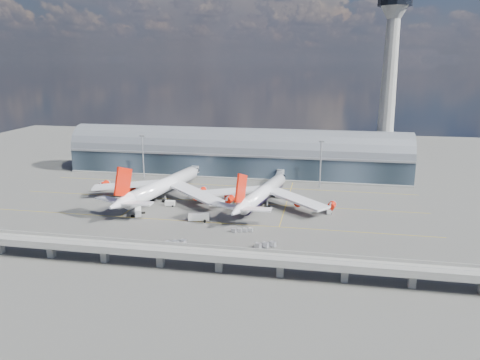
% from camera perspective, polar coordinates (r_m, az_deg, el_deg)
% --- Properties ---
extents(ground, '(500.00, 500.00, 0.00)m').
position_cam_1_polar(ground, '(209.68, -4.49, -4.19)').
color(ground, '#474744').
rests_on(ground, ground).
extents(taxi_lines, '(200.00, 80.12, 0.01)m').
position_cam_1_polar(taxi_lines, '(230.05, -3.06, -2.47)').
color(taxi_lines, gold).
rests_on(taxi_lines, ground).
extents(terminal, '(200.00, 30.00, 28.00)m').
position_cam_1_polar(terminal, '(280.26, -0.41, 3.03)').
color(terminal, '#1E2932').
rests_on(terminal, ground).
extents(control_tower, '(19.00, 19.00, 103.00)m').
position_cam_1_polar(control_tower, '(276.94, 17.64, 10.64)').
color(control_tower, gray).
rests_on(control_tower, ground).
extents(guideway, '(220.00, 8.50, 7.20)m').
position_cam_1_polar(guideway, '(158.84, -9.72, -8.58)').
color(guideway, gray).
rests_on(guideway, ground).
extents(floodlight_mast_left, '(3.00, 0.70, 25.70)m').
position_cam_1_polar(floodlight_mast_left, '(272.38, -11.74, 2.88)').
color(floodlight_mast_left, gray).
rests_on(floodlight_mast_left, ground).
extents(floodlight_mast_right, '(3.00, 0.70, 25.70)m').
position_cam_1_polar(floodlight_mast_right, '(252.32, 9.80, 2.06)').
color(floodlight_mast_right, gray).
rests_on(floodlight_mast_right, ground).
extents(airliner_left, '(74.24, 78.19, 23.97)m').
position_cam_1_polar(airliner_left, '(230.40, -9.68, -0.86)').
color(airliner_left, white).
rests_on(airliner_left, ground).
extents(airliner_right, '(67.99, 71.16, 22.70)m').
position_cam_1_polar(airliner_right, '(218.93, 2.68, -1.74)').
color(airliner_right, white).
rests_on(airliner_right, ground).
extents(jet_bridge_left, '(4.40, 28.00, 7.25)m').
position_cam_1_polar(jet_bridge_left, '(263.15, -6.11, 0.81)').
color(jet_bridge_left, gray).
rests_on(jet_bridge_left, ground).
extents(jet_bridge_right, '(4.40, 32.00, 7.25)m').
position_cam_1_polar(jet_bridge_right, '(251.75, 4.65, 0.22)').
color(jet_bridge_right, gray).
rests_on(jet_bridge_right, ground).
extents(service_truck_0, '(5.20, 8.11, 3.20)m').
position_cam_1_polar(service_truck_0, '(211.98, -12.32, -3.81)').
color(service_truck_0, silver).
rests_on(service_truck_0, ground).
extents(service_truck_1, '(4.75, 2.66, 2.64)m').
position_cam_1_polar(service_truck_1, '(222.61, -8.52, -2.84)').
color(service_truck_1, silver).
rests_on(service_truck_1, ground).
extents(service_truck_2, '(9.20, 4.76, 3.20)m').
position_cam_1_polar(service_truck_2, '(201.12, -5.04, -4.53)').
color(service_truck_2, silver).
rests_on(service_truck_2, ground).
extents(service_truck_3, '(2.26, 5.16, 2.47)m').
position_cam_1_polar(service_truck_3, '(213.80, 10.83, -3.69)').
color(service_truck_3, silver).
rests_on(service_truck_3, ground).
extents(service_truck_4, '(4.17, 6.20, 3.30)m').
position_cam_1_polar(service_truck_4, '(234.95, 4.88, -1.71)').
color(service_truck_4, silver).
rests_on(service_truck_4, ground).
extents(service_truck_5, '(4.87, 6.78, 3.07)m').
position_cam_1_polar(service_truck_5, '(237.89, 2.79, -1.50)').
color(service_truck_5, silver).
rests_on(service_truck_5, ground).
extents(cargo_train_0, '(8.28, 5.14, 1.86)m').
position_cam_1_polar(cargo_train_0, '(176.40, -7.87, -7.63)').
color(cargo_train_0, gray).
rests_on(cargo_train_0, ground).
extents(cargo_train_1, '(8.87, 3.58, 1.47)m').
position_cam_1_polar(cargo_train_1, '(187.98, 0.27, -6.14)').
color(cargo_train_1, gray).
rests_on(cargo_train_1, ground).
extents(cargo_train_2, '(8.21, 4.88, 1.83)m').
position_cam_1_polar(cargo_train_2, '(173.43, 3.11, -7.91)').
color(cargo_train_2, gray).
rests_on(cargo_train_2, ground).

